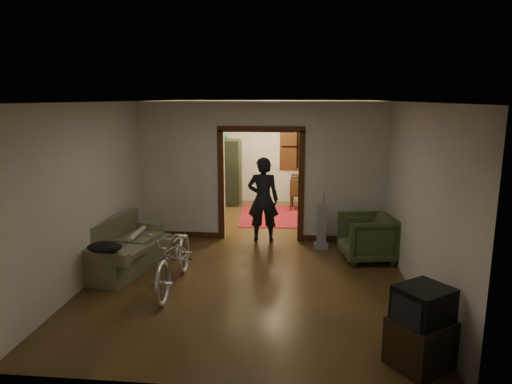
# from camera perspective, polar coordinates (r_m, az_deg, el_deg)

# --- Properties ---
(floor) EXTENTS (5.00, 8.50, 0.01)m
(floor) POSITION_cam_1_polar(r_m,az_deg,el_deg) (8.81, 0.19, -7.27)
(floor) COLOR #392612
(floor) RESTS_ON ground
(ceiling) EXTENTS (5.00, 8.50, 0.01)m
(ceiling) POSITION_cam_1_polar(r_m,az_deg,el_deg) (8.33, 0.21, 11.27)
(ceiling) COLOR white
(ceiling) RESTS_ON floor
(wall_back) EXTENTS (5.00, 0.02, 2.80)m
(wall_back) POSITION_cam_1_polar(r_m,az_deg,el_deg) (12.65, 2.02, 5.05)
(wall_back) COLOR beige
(wall_back) RESTS_ON floor
(wall_left) EXTENTS (0.02, 8.50, 2.80)m
(wall_left) POSITION_cam_1_polar(r_m,az_deg,el_deg) (9.04, -15.80, 1.94)
(wall_left) COLOR beige
(wall_left) RESTS_ON floor
(wall_right) EXTENTS (0.02, 8.50, 2.80)m
(wall_right) POSITION_cam_1_polar(r_m,az_deg,el_deg) (8.59, 17.04, 1.38)
(wall_right) COLOR beige
(wall_right) RESTS_ON floor
(partition_wall) EXTENTS (5.00, 0.14, 2.80)m
(partition_wall) POSITION_cam_1_polar(r_m,az_deg,el_deg) (9.19, 0.64, 2.54)
(partition_wall) COLOR beige
(partition_wall) RESTS_ON floor
(door_casing) EXTENTS (1.74, 0.20, 2.32)m
(door_casing) POSITION_cam_1_polar(r_m,az_deg,el_deg) (9.25, 0.63, 0.71)
(door_casing) COLOR #391C0C
(door_casing) RESTS_ON floor
(far_window) EXTENTS (0.98, 0.06, 1.28)m
(far_window) POSITION_cam_1_polar(r_m,az_deg,el_deg) (12.57, 5.21, 5.65)
(far_window) COLOR black
(far_window) RESTS_ON wall_back
(chandelier) EXTENTS (0.24, 0.24, 0.24)m
(chandelier) POSITION_cam_1_polar(r_m,az_deg,el_deg) (10.83, 1.46, 8.98)
(chandelier) COLOR #FFE0A5
(chandelier) RESTS_ON ceiling
(light_switch) EXTENTS (0.08, 0.01, 0.12)m
(light_switch) POSITION_cam_1_polar(r_m,az_deg,el_deg) (9.12, 7.19, 1.41)
(light_switch) COLOR silver
(light_switch) RESTS_ON partition_wall
(sofa) EXTENTS (1.16, 1.94, 0.84)m
(sofa) POSITION_cam_1_polar(r_m,az_deg,el_deg) (8.11, -16.01, -6.32)
(sofa) COLOR #5E6040
(sofa) RESTS_ON floor
(rolled_paper) EXTENTS (0.09, 0.72, 0.09)m
(rolled_paper) POSITION_cam_1_polar(r_m,az_deg,el_deg) (8.30, -14.66, -5.01)
(rolled_paper) COLOR beige
(rolled_paper) RESTS_ON sofa
(jacket) EXTENTS (0.53, 0.39, 0.15)m
(jacket) POSITION_cam_1_polar(r_m,az_deg,el_deg) (7.21, -18.39, -6.54)
(jacket) COLOR black
(jacket) RESTS_ON sofa
(bicycle) EXTENTS (0.71, 1.92, 1.00)m
(bicycle) POSITION_cam_1_polar(r_m,az_deg,el_deg) (7.12, -10.14, -7.85)
(bicycle) COLOR silver
(bicycle) RESTS_ON floor
(armchair) EXTENTS (1.04, 1.02, 0.82)m
(armchair) POSITION_cam_1_polar(r_m,az_deg,el_deg) (8.43, 13.69, -5.56)
(armchair) COLOR #3E4929
(armchair) RESTS_ON floor
(tv_stand) EXTENTS (0.80, 0.79, 0.54)m
(tv_stand) POSITION_cam_1_polar(r_m,az_deg,el_deg) (5.48, 19.85, -17.31)
(tv_stand) COLOR black
(tv_stand) RESTS_ON floor
(crt_tv) EXTENTS (0.70, 0.69, 0.45)m
(crt_tv) POSITION_cam_1_polar(r_m,az_deg,el_deg) (5.29, 20.17, -13.39)
(crt_tv) COLOR black
(crt_tv) RESTS_ON tv_stand
(vacuum) EXTENTS (0.29, 0.24, 0.89)m
(vacuum) POSITION_cam_1_polar(r_m,az_deg,el_deg) (8.86, 8.20, -4.26)
(vacuum) COLOR gray
(vacuum) RESTS_ON floor
(person) EXTENTS (0.63, 0.41, 1.72)m
(person) POSITION_cam_1_polar(r_m,az_deg,el_deg) (9.16, 0.89, -0.94)
(person) COLOR black
(person) RESTS_ON floor
(oriental_rug) EXTENTS (1.75, 2.21, 0.02)m
(oriental_rug) POSITION_cam_1_polar(r_m,az_deg,el_deg) (11.24, 2.12, -3.02)
(oriental_rug) COLOR maroon
(oriental_rug) RESTS_ON floor
(locker) EXTENTS (0.99, 0.72, 1.77)m
(locker) POSITION_cam_1_polar(r_m,az_deg,el_deg) (12.34, -3.98, 2.45)
(locker) COLOR #2A341F
(locker) RESTS_ON floor
(globe) EXTENTS (0.26, 0.26, 0.26)m
(globe) POSITION_cam_1_polar(r_m,az_deg,el_deg) (12.22, -4.05, 7.34)
(globe) COLOR #1E5972
(globe) RESTS_ON locker
(desk) EXTENTS (1.10, 0.63, 0.81)m
(desk) POSITION_cam_1_polar(r_m,az_deg,el_deg) (12.34, 6.91, 0.11)
(desk) COLOR black
(desk) RESTS_ON floor
(desk_chair) EXTENTS (0.46, 0.46, 0.83)m
(desk_chair) POSITION_cam_1_polar(r_m,az_deg,el_deg) (11.83, 5.14, -0.30)
(desk_chair) COLOR black
(desk_chair) RESTS_ON floor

